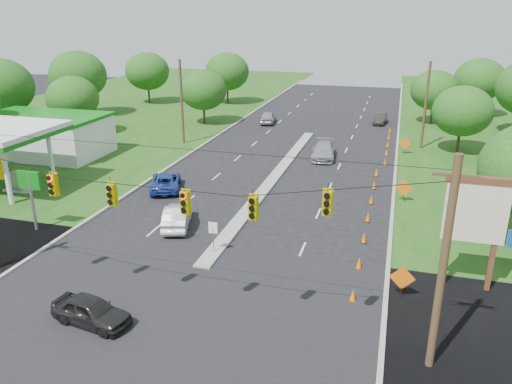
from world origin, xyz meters
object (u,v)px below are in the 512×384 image
(pylon_sign, at_px, (481,216))
(blue_pickup, at_px, (166,181))
(gas_station, at_px, (34,134))
(black_sedan, at_px, (91,311))
(white_sedan, at_px, (177,216))

(pylon_sign, height_order, blue_pickup, pylon_sign)
(gas_station, relative_size, black_sedan, 5.02)
(black_sedan, bearing_deg, blue_pickup, 24.51)
(pylon_sign, bearing_deg, gas_station, 159.69)
(gas_station, relative_size, blue_pickup, 4.01)
(gas_station, xyz_separation_m, black_sedan, (20.71, -22.45, -1.91))
(pylon_sign, xyz_separation_m, white_sedan, (-18.08, 2.95, -3.26))
(gas_station, xyz_separation_m, pylon_sign, (37.95, -14.05, 1.42))
(white_sedan, bearing_deg, black_sedan, 77.19)
(blue_pickup, bearing_deg, black_sedan, 82.96)
(gas_station, distance_m, black_sedan, 30.60)
(gas_station, height_order, blue_pickup, gas_station)
(white_sedan, height_order, blue_pickup, white_sedan)
(black_sedan, height_order, blue_pickup, blue_pickup)
(pylon_sign, distance_m, blue_pickup, 24.29)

